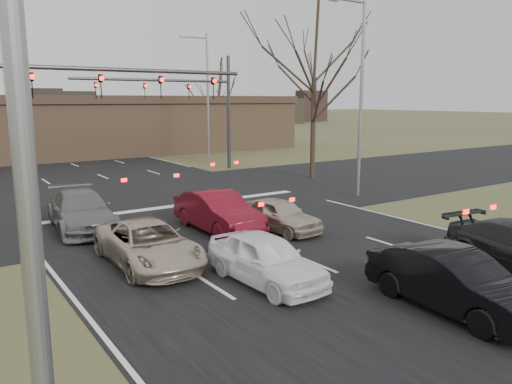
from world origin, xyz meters
TOP-DOWN VIEW (x-y plane):
  - ground at (0.00, 0.00)m, footprint 360.00×360.00m
  - road_main at (0.00, 60.00)m, footprint 14.00×300.00m
  - road_cross at (0.00, 15.00)m, footprint 200.00×14.00m
  - building at (2.00, 38.00)m, footprint 42.40×10.40m
  - mast_arm_near at (-5.23, 13.00)m, footprint 12.12×0.24m
  - mast_arm_far at (6.18, 23.00)m, footprint 11.12×0.24m
  - streetlight_left at (-8.82, -4.00)m, footprint 2.34×0.25m
  - streetlight_right_near at (8.82, 10.00)m, footprint 2.34×0.25m
  - streetlight_right_far at (9.32, 27.00)m, footprint 2.34×0.25m
  - tree_right_near at (11.00, 16.00)m, footprint 6.90×6.90m
  - tree_right_far at (15.00, 35.00)m, footprint 5.40×5.40m
  - car_silver_suv at (-4.23, 5.70)m, footprint 2.26×4.78m
  - car_white_sedan at (-2.15, 2.47)m, footprint 1.80×4.12m
  - car_black_hatch at (0.50, -1.53)m, footprint 1.81×4.53m
  - car_grey_ahead at (-4.75, 11.20)m, footprint 2.52×5.26m
  - car_red_ahead at (-0.50, 7.97)m, footprint 1.61×4.60m
  - car_silver_ahead at (1.47, 6.71)m, footprint 1.86×3.84m

SIDE VIEW (x-z plane):
  - ground at x=0.00m, z-range 0.00..0.00m
  - road_main at x=0.00m, z-range 0.00..0.02m
  - road_cross at x=0.00m, z-range 0.00..0.03m
  - car_silver_ahead at x=1.47m, z-range 0.00..1.26m
  - car_silver_suv at x=-4.23m, z-range 0.00..1.32m
  - car_white_sedan at x=-2.15m, z-range 0.00..1.38m
  - car_black_hatch at x=0.50m, z-range 0.00..1.46m
  - car_grey_ahead at x=-4.75m, z-range 0.00..1.48m
  - car_red_ahead at x=-0.50m, z-range 0.00..1.52m
  - building at x=2.00m, z-range 0.02..5.32m
  - mast_arm_far at x=6.18m, z-range 1.02..9.02m
  - mast_arm_near at x=-5.23m, z-range 1.07..9.07m
  - streetlight_left at x=-8.82m, z-range 0.59..10.59m
  - streetlight_right_near at x=8.82m, z-range 0.59..10.59m
  - streetlight_right_far at x=9.32m, z-range 0.59..10.59m
  - tree_right_far at x=15.00m, z-range 2.46..11.46m
  - tree_right_near at x=11.00m, z-range 3.15..14.65m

